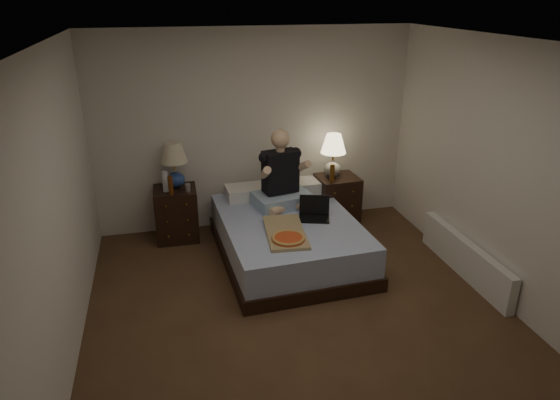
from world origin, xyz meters
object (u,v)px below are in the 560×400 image
object	(u,v)px
radiator	(465,258)
nightstand_right	(337,201)
nightstand_left	(177,214)
lamp_left	(175,165)
person	(282,169)
pizza_box	(288,239)
beer_bottle_left	(171,185)
beer_bottle_right	(332,173)
laptop	(314,209)
bed	(289,238)
soda_can	(188,188)
water_bottle	(165,181)
lamp_right	(333,156)

from	to	relation	value
radiator	nightstand_right	bearing A→B (deg)	120.76
nightstand_left	radiator	size ratio (longest dim) A/B	0.41
nightstand_left	lamp_left	distance (m)	0.61
person	pizza_box	size ratio (longest dim) A/B	1.22
beer_bottle_left	beer_bottle_right	size ratio (longest dim) A/B	1.00
nightstand_left	laptop	distance (m)	1.76
bed	pizza_box	bearing A→B (deg)	-107.65
soda_can	beer_bottle_right	xyz separation A→B (m)	(1.78, -0.09, 0.07)
soda_can	nightstand_right	bearing A→B (deg)	1.58
bed	beer_bottle_right	size ratio (longest dim) A/B	8.44
lamp_left	beer_bottle_right	size ratio (longest dim) A/B	2.43
nightstand_left	nightstand_right	xyz separation A→B (m)	(2.06, -0.08, 0.00)
nightstand_left	nightstand_right	size ratio (longest dim) A/B	0.99
water_bottle	radiator	size ratio (longest dim) A/B	0.16
lamp_left	beer_bottle_right	distance (m)	1.93
lamp_left	laptop	xyz separation A→B (m)	(1.47, -0.93, -0.33)
pizza_box	radiator	world-z (taller)	pizza_box
soda_can	person	distance (m)	1.15
nightstand_right	person	bearing A→B (deg)	-161.25
lamp_left	beer_bottle_left	size ratio (longest dim) A/B	2.43
soda_can	beer_bottle_right	distance (m)	1.78
beer_bottle_right	nightstand_right	bearing A→B (deg)	47.78
water_bottle	person	bearing A→B (deg)	-15.06
nightstand_left	beer_bottle_right	world-z (taller)	beer_bottle_right
nightstand_right	beer_bottle_left	xyz separation A→B (m)	(-2.10, -0.10, 0.44)
pizza_box	nightstand_left	bearing A→B (deg)	133.70
bed	lamp_left	world-z (taller)	lamp_left
soda_can	water_bottle	bearing A→B (deg)	162.60
laptop	radiator	bearing A→B (deg)	-9.65
bed	lamp_left	bearing A→B (deg)	141.54
water_bottle	beer_bottle_left	world-z (taller)	water_bottle
nightstand_left	beer_bottle_left	distance (m)	0.48
lamp_left	water_bottle	bearing A→B (deg)	-137.75
bed	person	xyz separation A→B (m)	(0.02, 0.39, 0.71)
radiator	bed	bearing A→B (deg)	154.86
beer_bottle_left	radiator	xyz separation A→B (m)	(3.03, -1.45, -0.58)
lamp_left	radiator	distance (m)	3.48
bed	person	bearing A→B (deg)	84.55
beer_bottle_right	water_bottle	bearing A→B (deg)	175.20
person	radiator	xyz separation A→B (m)	(1.74, -1.21, -0.75)
water_bottle	person	size ratio (longest dim) A/B	0.27
person	water_bottle	bearing A→B (deg)	153.40
lamp_right	laptop	bearing A→B (deg)	-120.96
pizza_box	nightstand_right	bearing A→B (deg)	57.54
nightstand_left	laptop	xyz separation A→B (m)	(1.50, -0.87, 0.28)
nightstand_left	beer_bottle_left	xyz separation A→B (m)	(-0.04, -0.18, 0.45)
nightstand_right	beer_bottle_right	bearing A→B (deg)	-135.62
radiator	pizza_box	bearing A→B (deg)	171.86
lamp_right	person	size ratio (longest dim) A/B	0.60
nightstand_left	lamp_left	bearing A→B (deg)	67.70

